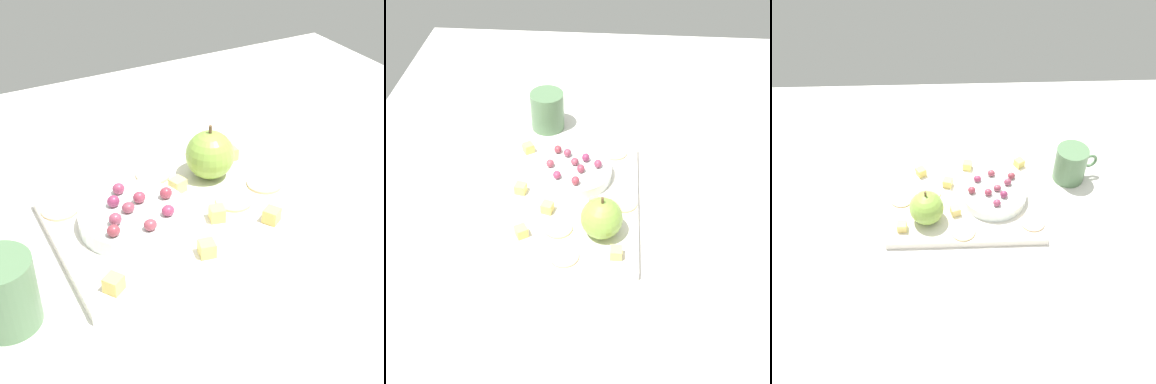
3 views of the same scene
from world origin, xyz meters
The scene contains 25 objects.
table centered at (0.00, 0.00, 2.04)cm, with size 145.98×107.12×4.08cm, color silver.
platter centered at (-3.95, 2.99, 4.98)cm, with size 35.44×26.34×1.81cm, color white.
serving_dish centered at (2.80, 2.75, 7.13)cm, with size 15.13×15.13×2.49cm, color white.
apple_whole centered at (-12.63, -3.31, 9.69)cm, with size 7.61×7.61×7.61cm, color #83AB41.
apple_stem centered at (-12.63, -3.31, 14.09)cm, with size 0.50×0.50×1.20cm, color brown.
cheese_cube_0 centered at (-3.00, 13.06, 6.92)cm, with size 2.07×2.07×2.07cm, color #EBD369.
cheese_cube_1 centered at (-14.43, 11.09, 6.92)cm, with size 2.07×2.07×2.07cm, color #F1D268.
cheese_cube_2 centered at (10.01, 13.49, 6.92)cm, with size 2.07×2.07×2.07cm, color #E9CC66.
cheese_cube_3 centered at (-18.12, -6.13, 6.92)cm, with size 2.07×2.07×2.07cm, color #EFD06D.
cheese_cube_4 centered at (-6.31, -1.88, 6.92)cm, with size 2.07×2.07×2.07cm, color #EAD076.
cheese_cube_5 centered at (-7.93, 7.15, 6.92)cm, with size 2.07×2.07×2.07cm, color #EECF6A.
cracker_0 centered at (10.94, -5.28, 6.08)cm, with size 5.39×5.39×0.40cm, color #E1BA8E.
cracker_1 centered at (-18.76, 2.95, 6.08)cm, with size 5.39×5.39×0.40cm, color #E1BC89.
cracker_2 centered at (-4.71, -7.34, 6.08)cm, with size 5.39×5.39×0.40cm, color #DAB984.
cracker_3 centered at (-12.21, 4.65, 6.08)cm, with size 5.39×5.39×0.40cm, color #D7C589.
grape_0 centered at (3.52, 2.84, 9.11)cm, with size 1.80×1.62×1.47cm, color #8C3C4E.
grape_1 centered at (3.03, -1.91, 9.20)cm, with size 1.80×1.62×1.65cm, color #903755.
grape_2 centered at (6.09, 4.56, 9.23)cm, with size 1.80×1.62×1.71cm, color #913E54.
grape_3 centered at (2.50, 7.76, 9.15)cm, with size 1.80×1.62×1.55cm, color #973E4D.
grape_4 centered at (4.82, 0.66, 9.23)cm, with size 1.80×1.62×1.70cm, color #872E52.
grape_5 centered at (-2.43, 2.23, 9.22)cm, with size 1.80×1.62×1.70cm, color #963544.
grape_6 centered at (-0.92, 6.00, 9.13)cm, with size 1.80×1.62×1.51cm, color #983455.
grape_7 centered at (7.17, 6.68, 9.17)cm, with size 1.80×1.62×1.59cm, color brown.
grape_8 centered at (1.30, 1.44, 9.20)cm, with size 1.80×1.62×1.65cm, color #93364B.
cup centered at (22.22, 10.77, 8.62)cm, with size 10.89×7.74×9.09cm.
Camera 2 is at (-73.50, -3.78, 72.90)cm, focal length 46.00 mm.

